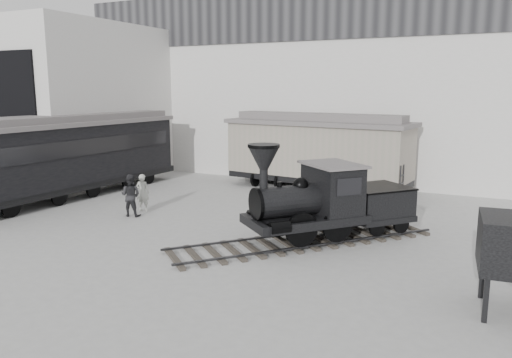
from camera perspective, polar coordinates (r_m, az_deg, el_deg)
The scene contains 8 objects.
ground at distance 16.37m, azimuth -5.50°, elevation -8.97°, with size 90.00×90.00×0.00m, color #9E9E9B.
north_wall at distance 29.29m, azimuth 9.91°, elevation 10.49°, with size 34.00×2.51×11.00m.
west_pavilion at distance 32.34m, azimuth -18.74°, elevation 8.20°, with size 7.00×12.11×9.00m.
locomotive at distance 17.92m, azimuth 7.73°, elevation -3.03°, with size 8.12×8.83×3.48m.
boxcar at distance 26.81m, azimuth 7.01°, elevation 3.31°, with size 10.34×4.35×4.11m.
passenger_coach at distance 26.51m, azimuth -20.77°, elevation 2.51°, with size 3.87×14.36×3.80m.
visitor_a at distance 22.71m, azimuth -12.83°, elevation -1.51°, with size 0.61×0.40×1.67m, color #B4B6AD.
visitor_b at distance 21.91m, azimuth -14.14°, elevation -1.82°, with size 0.88×0.69×1.81m, color #242427.
Camera 1 is at (8.07, -13.17, 5.40)m, focal length 35.00 mm.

